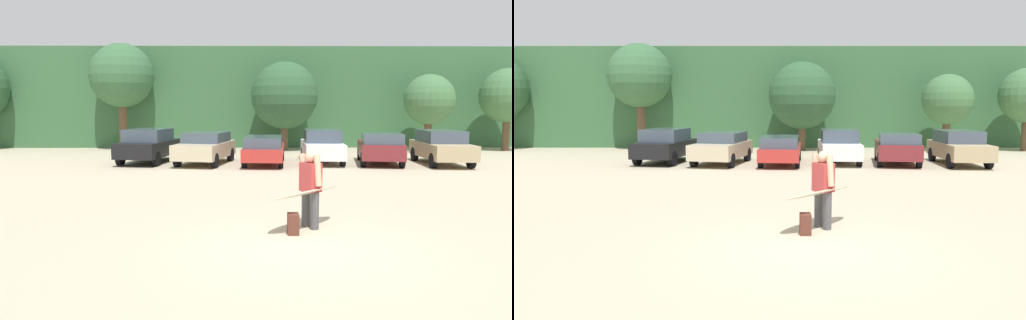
# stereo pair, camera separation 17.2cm
# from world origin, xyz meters

# --- Properties ---
(ground_plane) EXTENTS (120.00, 120.00, 0.00)m
(ground_plane) POSITION_xyz_m (0.00, 0.00, 0.00)
(ground_plane) COLOR #C1B293
(hillside_ridge) EXTENTS (108.00, 12.00, 6.63)m
(hillside_ridge) POSITION_xyz_m (0.00, 28.58, 3.31)
(hillside_ridge) COLOR #38663D
(hillside_ridge) RESTS_ON ground_plane
(tree_center) EXTENTS (3.99, 3.99, 6.65)m
(tree_center) POSITION_xyz_m (-9.01, 21.25, 4.61)
(tree_center) COLOR brown
(tree_center) RESTS_ON ground_plane
(tree_far_left) EXTENTS (4.15, 4.15, 5.48)m
(tree_far_left) POSITION_xyz_m (1.13, 20.66, 3.39)
(tree_far_left) COLOR brown
(tree_far_left) RESTS_ON ground_plane
(tree_ridge_back) EXTENTS (3.05, 3.05, 4.67)m
(tree_ridge_back) POSITION_xyz_m (9.88, 20.03, 3.12)
(tree_ridge_back) COLOR brown
(tree_ridge_back) RESTS_ON ground_plane
(tree_far_right) EXTENTS (3.33, 3.33, 5.06)m
(tree_far_right) POSITION_xyz_m (14.75, 20.16, 3.37)
(tree_far_right) COLOR brown
(tree_far_right) RESTS_ON ground_plane
(parked_car_black) EXTENTS (2.63, 4.49, 1.66)m
(parked_car_black) POSITION_xyz_m (-5.94, 14.23, 0.88)
(parked_car_black) COLOR black
(parked_car_black) RESTS_ON ground_plane
(parked_car_champagne) EXTENTS (2.81, 4.53, 1.51)m
(parked_car_champagne) POSITION_xyz_m (-3.14, 13.69, 0.81)
(parked_car_champagne) COLOR beige
(parked_car_champagne) RESTS_ON ground_plane
(parked_car_red) EXTENTS (2.19, 4.80, 1.36)m
(parked_car_red) POSITION_xyz_m (-0.34, 13.43, 0.74)
(parked_car_red) COLOR #B72D28
(parked_car_red) RESTS_ON ground_plane
(parked_car_white) EXTENTS (2.02, 4.44, 1.62)m
(parked_car_white) POSITION_xyz_m (2.48, 14.04, 0.82)
(parked_car_white) COLOR white
(parked_car_white) RESTS_ON ground_plane
(parked_car_maroon) EXTENTS (2.59, 4.45, 1.50)m
(parked_car_maroon) POSITION_xyz_m (5.18, 13.45, 0.79)
(parked_car_maroon) COLOR maroon
(parked_car_maroon) RESTS_ON ground_plane
(parked_car_tan) EXTENTS (2.08, 4.46, 1.61)m
(parked_car_tan) POSITION_xyz_m (8.05, 13.38, 0.86)
(parked_car_tan) COLOR tan
(parked_car_tan) RESTS_ON ground_plane
(person_adult) EXTENTS (0.52, 0.68, 1.77)m
(person_adult) POSITION_xyz_m (0.35, 1.52, 1.00)
(person_adult) COLOR #4C4C51
(person_adult) RESTS_ON ground_plane
(surfboard_cream) EXTENTS (2.01, 2.03, 0.27)m
(surfboard_cream) POSITION_xyz_m (0.24, 1.42, 0.83)
(surfboard_cream) COLOR beige
(backpack_dropped) EXTENTS (0.24, 0.34, 0.45)m
(backpack_dropped) POSITION_xyz_m (-0.09, 1.00, 0.22)
(backpack_dropped) COLOR #592D23
(backpack_dropped) RESTS_ON ground_plane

